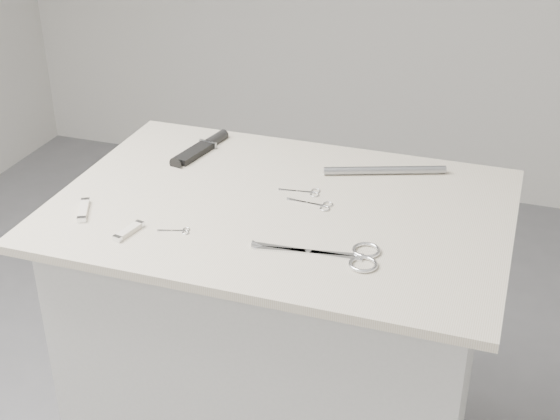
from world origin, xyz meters
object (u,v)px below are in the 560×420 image
(pocket_knife_a, at_px, (129,231))
(metal_rail, at_px, (385,170))
(pocket_knife_b, at_px, (84,210))
(embroidery_scissors_a, at_px, (317,205))
(embroidery_scissors_b, at_px, (306,192))
(large_shears, at_px, (344,255))
(tiny_scissors, at_px, (178,231))
(sheathed_knife, at_px, (204,147))
(plinth, at_px, (281,370))

(pocket_knife_a, height_order, metal_rail, metal_rail)
(pocket_knife_b, bearing_deg, pocket_knife_a, -135.61)
(embroidery_scissors_a, relative_size, embroidery_scissors_b, 1.09)
(embroidery_scissors_a, relative_size, pocket_knife_a, 1.27)
(large_shears, distance_m, pocket_knife_b, 0.58)
(tiny_scissors, bearing_deg, pocket_knife_a, -174.03)
(embroidery_scissors_a, distance_m, embroidery_scissors_b, 0.07)
(sheathed_knife, bearing_deg, large_shears, -118.26)
(pocket_knife_b, distance_m, metal_rail, 0.70)
(plinth, height_order, embroidery_scissors_b, embroidery_scissors_b)
(embroidery_scissors_b, relative_size, metal_rail, 0.33)
(metal_rail, bearing_deg, plinth, -129.46)
(embroidery_scissors_b, bearing_deg, tiny_scissors, -136.20)
(embroidery_scissors_a, distance_m, pocket_knife_b, 0.51)
(sheathed_knife, bearing_deg, plinth, -116.75)
(sheathed_knife, relative_size, pocket_knife_a, 2.47)
(plinth, bearing_deg, embroidery_scissors_b, 64.16)
(pocket_knife_b, relative_size, metal_rail, 0.33)
(embroidery_scissors_b, bearing_deg, pocket_knife_b, -158.32)
(plinth, distance_m, pocket_knife_b, 0.64)
(embroidery_scissors_a, xyz_separation_m, tiny_scissors, (-0.24, -0.20, -0.00))
(tiny_scissors, bearing_deg, embroidery_scissors_a, 22.60)
(large_shears, relative_size, tiny_scissors, 3.79)
(embroidery_scissors_a, bearing_deg, metal_rail, 65.72)
(tiny_scissors, bearing_deg, metal_rail, 31.78)
(embroidery_scissors_b, bearing_deg, embroidery_scissors_a, -59.06)
(plinth, bearing_deg, pocket_knife_a, -139.60)
(tiny_scissors, relative_size, sheathed_knife, 0.33)
(plinth, xyz_separation_m, tiny_scissors, (-0.17, -0.18, 0.47))
(embroidery_scissors_a, bearing_deg, sheathed_knife, 155.26)
(tiny_scissors, height_order, pocket_knife_a, pocket_knife_a)
(embroidery_scissors_a, distance_m, sheathed_knife, 0.41)
(embroidery_scissors_a, xyz_separation_m, embroidery_scissors_b, (-0.04, 0.05, -0.00))
(embroidery_scissors_a, bearing_deg, pocket_knife_b, -153.80)
(sheathed_knife, height_order, metal_rail, same)
(sheathed_knife, xyz_separation_m, pocket_knife_a, (0.02, -0.44, -0.00))
(embroidery_scissors_a, relative_size, pocket_knife_b, 1.09)
(plinth, relative_size, sheathed_knife, 4.44)
(sheathed_knife, bearing_deg, metal_rail, -77.96)
(large_shears, distance_m, tiny_scissors, 0.35)
(embroidery_scissors_a, height_order, tiny_scissors, same)
(plinth, height_order, pocket_knife_a, pocket_knife_a)
(embroidery_scissors_b, bearing_deg, sheathed_knife, 147.61)
(embroidery_scissors_a, distance_m, metal_rail, 0.23)
(large_shears, xyz_separation_m, tiny_scissors, (-0.35, -0.01, -0.00))
(tiny_scissors, relative_size, pocket_knife_b, 0.70)
(tiny_scissors, xyz_separation_m, pocket_knife_b, (-0.23, 0.01, 0.00))
(sheathed_knife, bearing_deg, tiny_scissors, -152.82)
(pocket_knife_b, xyz_separation_m, metal_rail, (0.58, 0.40, 0.00))
(embroidery_scissors_b, distance_m, sheathed_knife, 0.35)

